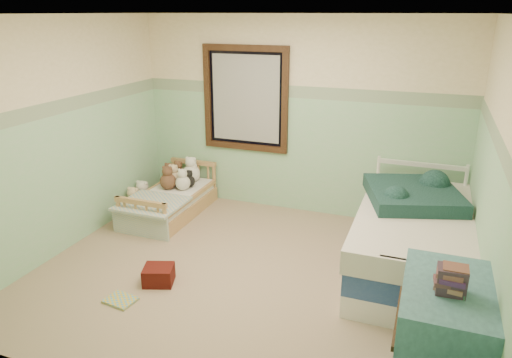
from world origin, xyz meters
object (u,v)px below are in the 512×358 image
at_px(red_pillow, 159,275).
at_px(plush_floor_tan, 134,204).
at_px(twin_bed_frame, 410,262).
at_px(plush_floor_cream, 143,198).
at_px(dresser, 440,344).
at_px(toddler_bed_frame, 171,208).
at_px(floor_book, 121,300).

bearing_deg(red_pillow, plush_floor_tan, 131.41).
height_order(plush_floor_tan, twin_bed_frame, plush_floor_tan).
height_order(twin_bed_frame, red_pillow, twin_bed_frame).
height_order(plush_floor_cream, dresser, dresser).
xyz_separation_m(toddler_bed_frame, dresser, (3.29, -2.13, 0.35)).
distance_m(plush_floor_tan, floor_book, 2.07).
distance_m(plush_floor_cream, plush_floor_tan, 0.21).
bearing_deg(twin_bed_frame, plush_floor_tan, 175.30).
bearing_deg(red_pillow, twin_bed_frame, 25.54).
distance_m(plush_floor_cream, floor_book, 2.25).
relative_size(plush_floor_tan, dresser, 0.27).
bearing_deg(floor_book, toddler_bed_frame, 114.35).
distance_m(plush_floor_tan, dresser, 4.27).
bearing_deg(plush_floor_tan, twin_bed_frame, -4.70).
relative_size(plush_floor_cream, red_pillow, 0.90).
xyz_separation_m(plush_floor_cream, twin_bed_frame, (3.50, -0.50, -0.02)).
relative_size(plush_floor_tan, twin_bed_frame, 0.12).
xyz_separation_m(dresser, floor_book, (-2.71, 0.21, -0.43)).
bearing_deg(red_pillow, plush_floor_cream, 127.38).
xyz_separation_m(toddler_bed_frame, plush_floor_tan, (-0.47, -0.14, 0.03)).
distance_m(twin_bed_frame, red_pillow, 2.53).
bearing_deg(plush_floor_tan, plush_floor_cream, 90.00).
bearing_deg(toddler_bed_frame, floor_book, -73.28).
height_order(toddler_bed_frame, floor_book, toddler_bed_frame).
relative_size(toddler_bed_frame, twin_bed_frame, 0.67).
height_order(dresser, red_pillow, dresser).
relative_size(toddler_bed_frame, plush_floor_tan, 5.72).
bearing_deg(twin_bed_frame, floor_book, -148.68).
height_order(plush_floor_cream, plush_floor_tan, plush_floor_cream).
distance_m(toddler_bed_frame, floor_book, 2.00).
bearing_deg(red_pillow, dresser, -13.46).
bearing_deg(plush_floor_tan, floor_book, -59.44).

